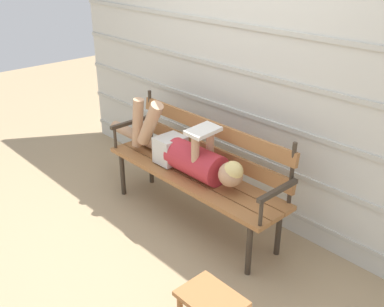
# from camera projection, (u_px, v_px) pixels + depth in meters

# --- Properties ---
(ground_plane) EXTENTS (12.00, 12.00, 0.00)m
(ground_plane) POSITION_uv_depth(u_px,v_px,m) (181.00, 226.00, 3.78)
(ground_plane) COLOR tan
(house_siding) EXTENTS (4.41, 0.08, 2.12)m
(house_siding) POSITION_uv_depth(u_px,v_px,m) (238.00, 90.00, 3.73)
(house_siding) COLOR beige
(house_siding) RESTS_ON ground
(park_bench) EXTENTS (1.76, 0.45, 0.93)m
(park_bench) POSITION_uv_depth(u_px,v_px,m) (198.00, 165.00, 3.68)
(park_bench) COLOR #9E6638
(park_bench) RESTS_ON ground
(reclining_person) EXTENTS (1.73, 0.26, 0.54)m
(reclining_person) POSITION_uv_depth(u_px,v_px,m) (183.00, 152.00, 3.67)
(reclining_person) COLOR #B72D38
(footstool) EXTENTS (0.38, 0.28, 0.32)m
(footstool) POSITION_uv_depth(u_px,v_px,m) (211.00, 306.00, 2.60)
(footstool) COLOR #9E6638
(footstool) RESTS_ON ground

